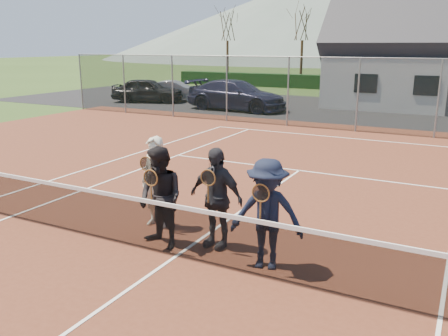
# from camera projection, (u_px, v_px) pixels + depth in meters

# --- Properties ---
(ground) EXTENTS (220.00, 220.00, 0.00)m
(ground) POSITION_uv_depth(u_px,v_px,m) (383.00, 113.00, 25.18)
(ground) COLOR #2D4719
(ground) RESTS_ON ground
(court_surface) EXTENTS (30.00, 30.00, 0.02)m
(court_surface) POSITION_uv_depth(u_px,v_px,m) (176.00, 257.00, 8.03)
(court_surface) COLOR #562819
(court_surface) RESTS_ON ground
(tarmac_carpark) EXTENTS (40.00, 12.00, 0.01)m
(tarmac_carpark) POSITION_uv_depth(u_px,v_px,m) (310.00, 108.00, 26.97)
(tarmac_carpark) COLOR black
(tarmac_carpark) RESTS_ON ground
(hedge_row) EXTENTS (40.00, 1.20, 1.10)m
(hedge_row) POSITION_uv_depth(u_px,v_px,m) (412.00, 85.00, 35.32)
(hedge_row) COLOR black
(hedge_row) RESTS_ON ground
(hill_west) EXTENTS (110.00, 110.00, 18.00)m
(hill_west) POSITION_uv_depth(u_px,v_px,m) (325.00, 17.00, 98.40)
(hill_west) COLOR #54655D
(hill_west) RESTS_ON ground
(car_a) EXTENTS (4.74, 3.10, 1.50)m
(car_a) POSITION_uv_depth(u_px,v_px,m) (148.00, 90.00, 29.48)
(car_a) COLOR black
(car_a) RESTS_ON ground
(car_b) EXTENTS (4.10, 2.54, 1.28)m
(car_b) POSITION_uv_depth(u_px,v_px,m) (175.00, 91.00, 30.17)
(car_b) COLOR gray
(car_b) RESTS_ON ground
(car_c) EXTENTS (5.73, 2.57, 1.63)m
(car_c) POSITION_uv_depth(u_px,v_px,m) (237.00, 95.00, 25.91)
(car_c) COLOR #191A33
(car_c) RESTS_ON ground
(court_markings) EXTENTS (11.03, 23.83, 0.01)m
(court_markings) POSITION_uv_depth(u_px,v_px,m) (176.00, 257.00, 8.03)
(court_markings) COLOR white
(court_markings) RESTS_ON court_surface
(tennis_net) EXTENTS (11.68, 0.08, 1.10)m
(tennis_net) POSITION_uv_depth(u_px,v_px,m) (175.00, 228.00, 7.90)
(tennis_net) COLOR slate
(tennis_net) RESTS_ON ground
(perimeter_fence) EXTENTS (30.07, 0.07, 3.02)m
(perimeter_fence) POSITION_uv_depth(u_px,v_px,m) (358.00, 95.00, 19.22)
(perimeter_fence) COLOR slate
(perimeter_fence) RESTS_ON ground
(tree_a) EXTENTS (3.20, 3.20, 7.77)m
(tree_a) POSITION_uv_depth(u_px,v_px,m) (228.00, 18.00, 42.03)
(tree_a) COLOR #3B2115
(tree_a) RESTS_ON ground
(tree_b) EXTENTS (3.20, 3.20, 7.77)m
(tree_b) POSITION_uv_depth(u_px,v_px,m) (303.00, 16.00, 38.89)
(tree_b) COLOR #331E12
(tree_b) RESTS_ON ground
(player_a) EXTENTS (0.71, 0.54, 1.80)m
(player_a) POSITION_uv_depth(u_px,v_px,m) (156.00, 182.00, 9.18)
(player_a) COLOR beige
(player_a) RESTS_ON court_surface
(player_b) EXTENTS (1.02, 0.89, 1.80)m
(player_b) POSITION_uv_depth(u_px,v_px,m) (161.00, 198.00, 8.25)
(player_b) COLOR black
(player_b) RESTS_ON court_surface
(player_c) EXTENTS (1.09, 0.55, 1.80)m
(player_c) POSITION_uv_depth(u_px,v_px,m) (216.00, 198.00, 8.26)
(player_c) COLOR #27282D
(player_c) RESTS_ON court_surface
(player_d) EXTENTS (1.28, 0.89, 1.80)m
(player_d) POSITION_uv_depth(u_px,v_px,m) (267.00, 214.00, 7.45)
(player_d) COLOR black
(player_d) RESTS_ON court_surface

